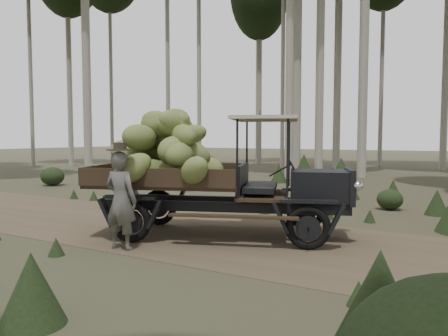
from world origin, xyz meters
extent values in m
plane|color=#473D2B|center=(0.00, 0.00, 0.00)|extent=(120.00, 120.00, 0.00)
cube|color=brown|center=(0.00, 0.00, 0.00)|extent=(70.00, 4.00, 0.01)
cube|color=black|center=(3.79, 0.68, 1.02)|extent=(1.30, 1.27, 0.56)
cube|color=black|center=(4.32, 0.87, 1.02)|extent=(0.46, 1.00, 0.64)
cube|color=black|center=(2.45, 0.17, 1.13)|extent=(0.58, 1.37, 0.56)
cube|color=#38281C|center=(1.11, -0.34, 1.02)|extent=(3.34, 2.74, 0.08)
cube|color=#38281C|center=(0.78, 0.53, 1.21)|extent=(2.71, 1.07, 0.33)
cube|color=#38281C|center=(1.43, -1.20, 1.21)|extent=(2.71, 1.07, 0.33)
cube|color=#38281C|center=(-0.23, -0.84, 1.21)|extent=(0.71, 1.75, 0.33)
cube|color=beige|center=(2.86, 0.33, 2.27)|extent=(1.72, 2.05, 0.06)
cube|color=black|center=(1.98, 0.41, 0.64)|extent=(4.45, 1.76, 0.18)
cube|color=black|center=(2.25, -0.32, 0.64)|extent=(4.45, 1.76, 0.18)
torus|color=black|center=(3.31, 1.37, 0.39)|extent=(0.78, 0.41, 0.78)
torus|color=black|center=(3.89, -0.16, 0.39)|extent=(0.78, 0.41, 0.78)
torus|color=black|center=(0.34, 0.25, 0.39)|extent=(0.78, 0.41, 0.78)
torus|color=black|center=(0.92, -1.28, 0.39)|extent=(0.78, 0.41, 0.78)
sphere|color=beige|center=(4.24, 1.33, 1.08)|extent=(0.18, 0.18, 0.18)
sphere|color=beige|center=(4.56, 0.47, 1.08)|extent=(0.18, 0.18, 0.18)
ellipsoid|color=olive|center=(1.04, 0.49, 1.35)|extent=(0.75, 0.50, 0.42)
ellipsoid|color=olive|center=(0.33, -0.68, 1.60)|extent=(0.98, 0.63, 0.72)
ellipsoid|color=olive|center=(1.57, -0.52, 1.95)|extent=(0.85, 0.73, 0.51)
ellipsoid|color=olive|center=(1.14, -0.27, 2.25)|extent=(0.87, 0.85, 0.62)
ellipsoid|color=olive|center=(1.35, 0.41, 1.28)|extent=(0.62, 0.84, 0.59)
ellipsoid|color=olive|center=(1.62, -0.73, 1.61)|extent=(0.53, 0.77, 0.56)
ellipsoid|color=olive|center=(0.96, -0.15, 1.99)|extent=(0.89, 0.90, 0.52)
ellipsoid|color=olive|center=(0.91, -0.33, 2.15)|extent=(1.01, 1.03, 0.68)
ellipsoid|color=olive|center=(1.31, 0.17, 1.30)|extent=(1.02, 0.88, 0.64)
ellipsoid|color=olive|center=(1.46, -0.72, 1.69)|extent=(0.55, 0.79, 0.66)
ellipsoid|color=olive|center=(0.74, -0.22, 1.95)|extent=(0.94, 0.54, 0.56)
ellipsoid|color=olive|center=(1.24, -0.35, 2.15)|extent=(0.73, 0.95, 0.54)
ellipsoid|color=olive|center=(0.08, -0.31, 1.27)|extent=(0.90, 0.55, 0.52)
ellipsoid|color=olive|center=(1.04, 0.15, 1.69)|extent=(0.75, 0.54, 0.46)
ellipsoid|color=olive|center=(0.78, -0.85, 1.92)|extent=(0.51, 0.85, 0.57)
ellipsoid|color=olive|center=(0.86, -0.40, 2.23)|extent=(0.80, 0.79, 0.53)
ellipsoid|color=olive|center=(1.51, -0.68, 1.31)|extent=(0.90, 0.60, 0.45)
ellipsoid|color=olive|center=(1.64, -0.31, 1.60)|extent=(0.92, 0.89, 0.68)
ellipsoid|color=olive|center=(1.51, -0.26, 1.97)|extent=(0.85, 0.79, 0.55)
ellipsoid|color=olive|center=(1.16, -0.36, 2.21)|extent=(0.93, 0.65, 0.55)
ellipsoid|color=olive|center=(0.93, -0.68, 1.29)|extent=(0.58, 0.77, 0.54)
ellipsoid|color=olive|center=(0.55, -0.04, 1.63)|extent=(0.58, 0.79, 0.50)
ellipsoid|color=olive|center=(0.56, -0.27, 1.96)|extent=(0.80, 1.03, 0.65)
ellipsoid|color=olive|center=(1.20, -0.37, 2.19)|extent=(0.55, 0.91, 0.69)
ellipsoid|color=olive|center=(1.52, 0.48, 1.25)|extent=(0.86, 0.72, 0.62)
ellipsoid|color=olive|center=(1.44, -0.42, 1.67)|extent=(0.85, 1.02, 0.54)
ellipsoid|color=olive|center=(1.07, -1.39, 1.37)|extent=(0.83, 1.00, 0.77)
ellipsoid|color=olive|center=(2.12, -0.99, 1.35)|extent=(0.93, 0.83, 0.72)
imported|color=#55534E|center=(1.10, -1.72, 0.85)|extent=(0.65, 0.45, 1.69)
cylinder|color=#312922|center=(1.10, -1.72, 1.71)|extent=(0.48, 0.48, 0.02)
cylinder|color=#312922|center=(1.10, -1.72, 1.77)|extent=(0.24, 0.24, 0.14)
cylinder|color=#B2AD9E|center=(-1.17, 12.63, 7.81)|extent=(0.43, 0.43, 15.62)
cylinder|color=#B2AD9E|center=(-7.00, 20.78, 7.25)|extent=(0.42, 0.42, 14.51)
cylinder|color=#B2AD9E|center=(-7.90, 14.50, 8.54)|extent=(0.25, 0.25, 17.08)
cylinder|color=#B2AD9E|center=(-16.93, 12.78, 8.10)|extent=(0.33, 0.33, 16.19)
cylinder|color=#B2AD9E|center=(-11.44, 9.17, 8.33)|extent=(0.44, 0.44, 16.67)
cylinder|color=#B2AD9E|center=(-0.29, 13.48, 7.69)|extent=(0.39, 0.39, 15.38)
cylinder|color=#B2AD9E|center=(-13.72, 13.28, 8.09)|extent=(0.22, 0.22, 16.18)
cylinder|color=#B2AD9E|center=(-18.85, 11.30, 9.88)|extent=(0.25, 0.25, 19.77)
cylinder|color=#B2AD9E|center=(-15.36, 21.32, 11.11)|extent=(0.36, 0.36, 22.22)
cylinder|color=#B2AD9E|center=(-1.26, 19.81, 8.90)|extent=(0.31, 0.31, 17.81)
cylinder|color=#B2AD9E|center=(-4.60, 22.43, 9.87)|extent=(0.23, 0.23, 19.75)
cylinder|color=#B2AD9E|center=(1.11, 21.53, 8.13)|extent=(0.26, 0.26, 16.27)
cone|color=#233319|center=(3.91, 8.58, 0.23)|extent=(0.42, 0.42, 0.47)
ellipsoid|color=#233319|center=(-8.22, 4.32, 0.37)|extent=(0.91, 0.91, 0.73)
cone|color=#233319|center=(-3.66, 7.47, 0.33)|extent=(0.59, 0.59, 0.65)
cone|color=#233319|center=(-0.86, 9.89, 0.39)|extent=(0.71, 0.71, 0.79)
cone|color=#233319|center=(0.10, 10.26, 0.61)|extent=(1.10, 1.10, 1.23)
ellipsoid|color=#233319|center=(4.40, 4.92, 0.28)|extent=(0.68, 0.68, 0.54)
cone|color=#233319|center=(2.70, 6.38, 0.65)|extent=(1.17, 1.17, 1.30)
cone|color=#233319|center=(2.43, -4.45, 0.38)|extent=(0.69, 0.69, 0.76)
cone|color=#233319|center=(5.75, -3.99, 0.56)|extent=(1.01, 1.01, 1.12)
cone|color=#233319|center=(5.54, 4.64, 0.32)|extent=(0.58, 0.58, 0.65)
cone|color=#233319|center=(4.31, 2.85, 0.15)|extent=(0.27, 0.27, 0.30)
cone|color=#233319|center=(1.75, 2.71, 0.15)|extent=(0.27, 0.27, 0.30)
cone|color=#233319|center=(-3.73, 2.22, 0.15)|extent=(0.27, 0.27, 0.30)
cone|color=#233319|center=(-0.79, 2.34, 0.15)|extent=(0.27, 0.27, 0.30)
cone|color=#233319|center=(3.37, 2.80, 0.15)|extent=(0.27, 0.27, 0.30)
cone|color=#233319|center=(5.22, -2.27, 0.15)|extent=(0.27, 0.27, 0.30)
cone|color=#233319|center=(5.50, -2.83, 0.15)|extent=(0.27, 0.27, 0.30)
cone|color=#233319|center=(-4.50, 2.13, 0.15)|extent=(0.27, 0.27, 0.30)
cone|color=#233319|center=(-2.15, 2.12, 0.15)|extent=(0.27, 0.27, 0.30)
cone|color=#233319|center=(0.46, -2.55, 0.15)|extent=(0.27, 0.27, 0.30)
camera|label=1|loc=(6.31, -7.24, 1.93)|focal=35.00mm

